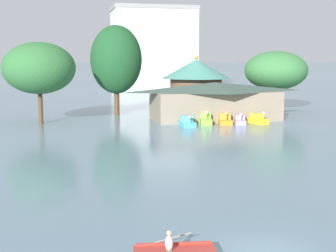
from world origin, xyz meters
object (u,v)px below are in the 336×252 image
object	(u,v)px
pedal_boat_cyan	(187,122)
pedal_boat_yellow	(258,120)
shoreline_tree_tall_left	(39,68)
pedal_boat_lime	(206,120)
pedal_boat_lavender	(240,121)
background_building_block	(153,48)
green_roof_pavilion	(196,80)
shoreline_tree_mid	(116,60)
pedal_boat_orange	(225,120)
boathouse	(215,100)
shoreline_tree_right	(276,71)

from	to	relation	value
pedal_boat_cyan	pedal_boat_yellow	distance (m)	9.25
shoreline_tree_tall_left	pedal_boat_lime	bearing A→B (deg)	-15.28
pedal_boat_lavender	background_building_block	world-z (taller)	background_building_block
pedal_boat_lime	background_building_block	world-z (taller)	background_building_block
pedal_boat_cyan	shoreline_tree_tall_left	world-z (taller)	shoreline_tree_tall_left
green_roof_pavilion	shoreline_tree_tall_left	world-z (taller)	shoreline_tree_tall_left
shoreline_tree_mid	pedal_boat_orange	bearing A→B (deg)	-46.46
shoreline_tree_tall_left	boathouse	bearing A→B (deg)	-2.94
background_building_block	green_roof_pavilion	bearing A→B (deg)	-92.96
shoreline_tree_mid	shoreline_tree_right	distance (m)	24.14
pedal_boat_orange	shoreline_tree_tall_left	size ratio (longest dim) A/B	0.28
shoreline_tree_tall_left	shoreline_tree_right	world-z (taller)	shoreline_tree_tall_left
pedal_boat_orange	pedal_boat_lime	bearing A→B (deg)	-77.95
pedal_boat_cyan	pedal_boat_yellow	world-z (taller)	pedal_boat_yellow
green_roof_pavilion	background_building_block	world-z (taller)	background_building_block
pedal_boat_lavender	shoreline_tree_mid	bearing A→B (deg)	-115.89
pedal_boat_cyan	shoreline_tree_tall_left	size ratio (longest dim) A/B	0.26
shoreline_tree_right	pedal_boat_cyan	bearing A→B (deg)	-144.43
pedal_boat_orange	shoreline_tree_tall_left	xyz separation A→B (m)	(-22.17, 5.43, 6.34)
pedal_boat_orange	pedal_boat_lavender	bearing A→B (deg)	87.04
boathouse	shoreline_tree_tall_left	world-z (taller)	shoreline_tree_tall_left
pedal_boat_orange	shoreline_tree_tall_left	bearing A→B (deg)	-90.44
pedal_boat_orange	shoreline_tree_mid	bearing A→B (deg)	-123.13
boathouse	shoreline_tree_right	bearing A→B (deg)	30.63
pedal_boat_lime	shoreline_tree_mid	xyz separation A→B (m)	(-9.37, 12.43, 7.29)
pedal_boat_lime	background_building_block	size ratio (longest dim) A/B	0.12
pedal_boat_cyan	pedal_boat_lavender	world-z (taller)	pedal_boat_lavender
pedal_boat_lime	green_roof_pavilion	bearing A→B (deg)	178.99
boathouse	shoreline_tree_mid	bearing A→B (deg)	145.62
pedal_boat_yellow	background_building_block	xyz separation A→B (m)	(0.64, 68.91, 10.21)
shoreline_tree_tall_left	background_building_block	xyz separation A→B (m)	(26.92, 62.93, 3.85)
boathouse	shoreline_tree_right	distance (m)	14.49
pedal_boat_yellow	shoreline_tree_mid	xyz separation A→B (m)	(-15.98, 13.03, 7.37)
green_roof_pavilion	shoreline_tree_right	world-z (taller)	shoreline_tree_right
pedal_boat_lime	shoreline_tree_mid	world-z (taller)	shoreline_tree_mid
pedal_boat_orange	shoreline_tree_tall_left	distance (m)	23.69
pedal_boat_lavender	pedal_boat_orange	bearing A→B (deg)	-88.58
pedal_boat_cyan	pedal_boat_orange	distance (m)	5.21
pedal_boat_cyan	shoreline_tree_mid	world-z (taller)	shoreline_tree_mid
pedal_boat_yellow	pedal_boat_lavender	bearing A→B (deg)	-103.86
shoreline_tree_tall_left	pedal_boat_lavender	bearing A→B (deg)	-13.96
pedal_boat_lavender	green_roof_pavilion	bearing A→B (deg)	-163.60
background_building_block	pedal_boat_cyan	bearing A→B (deg)	-98.11
pedal_boat_lavender	shoreline_tree_right	bearing A→B (deg)	156.71
boathouse	shoreline_tree_mid	distance (m)	15.46
boathouse	shoreline_tree_tall_left	distance (m)	22.73
boathouse	green_roof_pavilion	xyz separation A→B (m)	(2.16, 16.12, 1.89)
pedal_boat_orange	shoreline_tree_right	distance (m)	17.66
pedal_boat_lime	boathouse	size ratio (longest dim) A/B	0.15
pedal_boat_cyan	green_roof_pavilion	distance (m)	22.95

